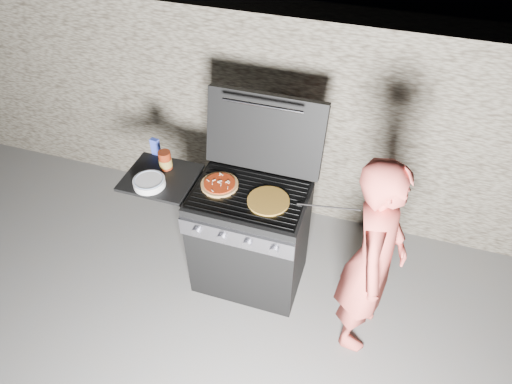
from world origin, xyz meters
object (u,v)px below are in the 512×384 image
(person, at_px, (373,260))
(gas_grill, at_px, (218,232))
(sauce_jar, at_px, (165,160))
(pizza_topped, at_px, (220,184))

(person, bearing_deg, gas_grill, 84.09)
(sauce_jar, height_order, person, person)
(gas_grill, bearing_deg, sauce_jar, 166.40)
(pizza_topped, bearing_deg, person, -11.49)
(gas_grill, bearing_deg, person, -9.92)
(person, bearing_deg, sauce_jar, 83.08)
(pizza_topped, distance_m, sauce_jar, 0.45)
(person, bearing_deg, pizza_topped, 82.52)
(gas_grill, bearing_deg, pizza_topped, 46.44)
(gas_grill, relative_size, pizza_topped, 5.14)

